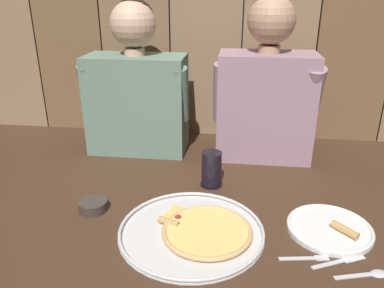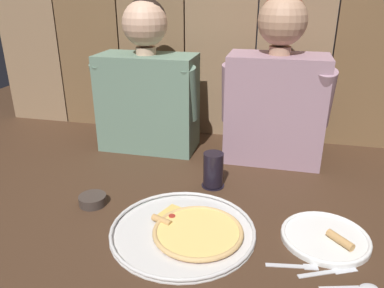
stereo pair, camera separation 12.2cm
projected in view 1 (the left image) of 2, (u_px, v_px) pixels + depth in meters
The scene contains 10 objects.
ground_plane at pixel (185, 208), 1.20m from camera, with size 3.20×3.20×0.00m, color #422B1C.
pizza_tray at pixel (196, 230), 1.07m from camera, with size 0.42×0.42×0.03m.
dinner_plate at pixel (330, 228), 1.08m from camera, with size 0.24×0.24×0.03m.
drinking_glass at pixel (211, 169), 1.32m from camera, with size 0.08×0.08×0.12m.
dipping_bowl at pixel (93, 205), 1.18m from camera, with size 0.09×0.09×0.03m.
table_fork at pixel (307, 258), 0.98m from camera, with size 0.13×0.04×0.01m.
table_knife at pixel (339, 261), 0.96m from camera, with size 0.15×0.08×0.01m.
table_spoon at pixel (371, 273), 0.92m from camera, with size 0.14×0.06×0.01m.
diner_left at pixel (136, 86), 1.53m from camera, with size 0.44×0.20×0.61m.
diner_right at pixel (266, 87), 1.47m from camera, with size 0.41×0.22×0.63m.
Camera 1 is at (0.15, -1.02, 0.65)m, focal length 35.42 mm.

